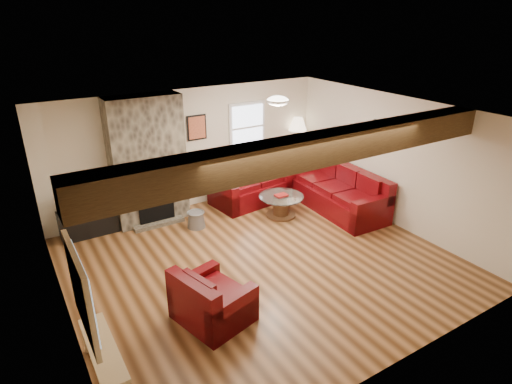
% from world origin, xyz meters
% --- Properties ---
extents(room, '(8.00, 8.00, 8.00)m').
position_xyz_m(room, '(0.00, 0.00, 1.25)').
color(room, '#543016').
rests_on(room, ground).
extents(floor, '(6.00, 6.00, 0.00)m').
position_xyz_m(floor, '(0.00, 0.00, 0.00)').
color(floor, '#543016').
rests_on(floor, ground).
extents(oak_beam, '(6.00, 0.36, 0.38)m').
position_xyz_m(oak_beam, '(0.00, -1.25, 2.31)').
color(oak_beam, '#301E0E').
rests_on(oak_beam, room).
extents(chimney_breast, '(1.40, 0.67, 2.50)m').
position_xyz_m(chimney_breast, '(-1.00, 2.49, 1.22)').
color(chimney_breast, '#332E27').
rests_on(chimney_breast, floor).
extents(back_window, '(0.90, 0.08, 1.10)m').
position_xyz_m(back_window, '(1.35, 2.71, 1.55)').
color(back_window, white).
rests_on(back_window, room).
extents(hatch_window, '(0.08, 1.00, 0.90)m').
position_xyz_m(hatch_window, '(-2.96, -1.50, 1.45)').
color(hatch_window, tan).
rests_on(hatch_window, room).
extents(ceiling_dome, '(0.40, 0.40, 0.18)m').
position_xyz_m(ceiling_dome, '(0.90, 0.90, 2.44)').
color(ceiling_dome, '#F1E2CD').
rests_on(ceiling_dome, room).
extents(artwork_back, '(0.42, 0.06, 0.52)m').
position_xyz_m(artwork_back, '(0.15, 2.71, 1.70)').
color(artwork_back, black).
rests_on(artwork_back, room).
extents(artwork_right, '(0.06, 0.55, 0.42)m').
position_xyz_m(artwork_right, '(2.96, 0.30, 1.75)').
color(artwork_right, black).
rests_on(artwork_right, room).
extents(sofa_three, '(1.06, 2.35, 0.89)m').
position_xyz_m(sofa_three, '(2.48, 0.93, 0.45)').
color(sofa_three, '#400406').
rests_on(sofa_three, floor).
extents(loveseat, '(1.75, 1.14, 0.88)m').
position_xyz_m(loveseat, '(1.13, 2.23, 0.44)').
color(loveseat, '#400406').
rests_on(loveseat, floor).
extents(armchair_red, '(1.04, 1.12, 0.76)m').
position_xyz_m(armchair_red, '(-1.32, -0.87, 0.38)').
color(armchair_red, '#400406').
rests_on(armchair_red, floor).
extents(coffee_table, '(0.91, 0.91, 0.47)m').
position_xyz_m(coffee_table, '(1.29, 1.28, 0.22)').
color(coffee_table, '#4D3019').
rests_on(coffee_table, floor).
extents(tv_cabinet, '(1.03, 0.41, 0.51)m').
position_xyz_m(tv_cabinet, '(-2.23, 2.53, 0.26)').
color(tv_cabinet, black).
rests_on(tv_cabinet, floor).
extents(television, '(0.80, 0.10, 0.46)m').
position_xyz_m(television, '(-2.23, 2.53, 0.74)').
color(television, black).
rests_on(television, tv_cabinet).
extents(floor_lamp, '(0.42, 0.42, 1.63)m').
position_xyz_m(floor_lamp, '(2.62, 2.55, 1.40)').
color(floor_lamp, tan).
rests_on(floor_lamp, floor).
extents(pine_bench, '(0.29, 1.23, 0.46)m').
position_xyz_m(pine_bench, '(-2.83, -1.17, 0.23)').
color(pine_bench, tan).
rests_on(pine_bench, floor).
extents(coal_bucket, '(0.35, 0.35, 0.33)m').
position_xyz_m(coal_bucket, '(-0.40, 1.73, 0.17)').
color(coal_bucket, gray).
rests_on(coal_bucket, floor).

